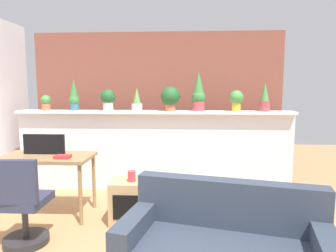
{
  "coord_description": "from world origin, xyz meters",
  "views": [
    {
      "loc": [
        0.48,
        -2.49,
        1.55
      ],
      "look_at": [
        0.26,
        1.36,
        1.07
      ],
      "focal_mm": 31.79,
      "sensor_mm": 36.0,
      "label": 1
    }
  ],
  "objects_px": {
    "office_chair": "(22,209)",
    "book_on_desk": "(63,157)",
    "potted_plant_1": "(74,96)",
    "desk": "(47,162)",
    "potted_plant_7": "(265,99)",
    "potted_plant_5": "(199,93)",
    "potted_plant_6": "(236,99)",
    "tv_monitor": "(44,144)",
    "side_cube_shelf": "(129,201)",
    "potted_plant_0": "(46,102)",
    "potted_plant_2": "(108,99)",
    "vase_on_shelf": "(132,176)",
    "potted_plant_4": "(170,97)",
    "potted_plant_3": "(137,101)"
  },
  "relations": [
    {
      "from": "side_cube_shelf",
      "to": "book_on_desk",
      "type": "distance_m",
      "value": 0.93
    },
    {
      "from": "potted_plant_3",
      "to": "potted_plant_7",
      "type": "height_order",
      "value": "potted_plant_7"
    },
    {
      "from": "potted_plant_7",
      "to": "potted_plant_5",
      "type": "bearing_deg",
      "value": 178.94
    },
    {
      "from": "potted_plant_0",
      "to": "potted_plant_7",
      "type": "xyz_separation_m",
      "value": [
        3.3,
        0.02,
        0.06
      ]
    },
    {
      "from": "potted_plant_3",
      "to": "side_cube_shelf",
      "type": "xyz_separation_m",
      "value": [
        0.07,
        -1.11,
        -1.13
      ]
    },
    {
      "from": "potted_plant_3",
      "to": "vase_on_shelf",
      "type": "height_order",
      "value": "potted_plant_3"
    },
    {
      "from": "potted_plant_6",
      "to": "side_cube_shelf",
      "type": "bearing_deg",
      "value": -141.29
    },
    {
      "from": "potted_plant_7",
      "to": "side_cube_shelf",
      "type": "xyz_separation_m",
      "value": [
        -1.82,
        -1.14,
        -1.16
      ]
    },
    {
      "from": "side_cube_shelf",
      "to": "potted_plant_5",
      "type": "bearing_deg",
      "value": 53.8
    },
    {
      "from": "vase_on_shelf",
      "to": "potted_plant_7",
      "type": "bearing_deg",
      "value": 33.59
    },
    {
      "from": "potted_plant_3",
      "to": "potted_plant_4",
      "type": "height_order",
      "value": "potted_plant_4"
    },
    {
      "from": "potted_plant_3",
      "to": "side_cube_shelf",
      "type": "bearing_deg",
      "value": -86.37
    },
    {
      "from": "potted_plant_6",
      "to": "potted_plant_7",
      "type": "distance_m",
      "value": 0.42
    },
    {
      "from": "potted_plant_2",
      "to": "potted_plant_6",
      "type": "xyz_separation_m",
      "value": [
        1.92,
        0.0,
        -0.0
      ]
    },
    {
      "from": "desk",
      "to": "potted_plant_6",
      "type": "bearing_deg",
      "value": 22.15
    },
    {
      "from": "potted_plant_5",
      "to": "office_chair",
      "type": "height_order",
      "value": "potted_plant_5"
    },
    {
      "from": "potted_plant_5",
      "to": "side_cube_shelf",
      "type": "distance_m",
      "value": 1.91
    },
    {
      "from": "potted_plant_1",
      "to": "potted_plant_2",
      "type": "xyz_separation_m",
      "value": [
        0.53,
        -0.03,
        -0.04
      ]
    },
    {
      "from": "potted_plant_3",
      "to": "potted_plant_5",
      "type": "height_order",
      "value": "potted_plant_5"
    },
    {
      "from": "potted_plant_1",
      "to": "desk",
      "type": "xyz_separation_m",
      "value": [
        0.02,
        -1.02,
        -0.79
      ]
    },
    {
      "from": "potted_plant_3",
      "to": "potted_plant_4",
      "type": "distance_m",
      "value": 0.51
    },
    {
      "from": "side_cube_shelf",
      "to": "book_on_desk",
      "type": "xyz_separation_m",
      "value": [
        -0.78,
        0.01,
        0.52
      ]
    },
    {
      "from": "potted_plant_2",
      "to": "potted_plant_3",
      "type": "relative_size",
      "value": 0.92
    },
    {
      "from": "office_chair",
      "to": "book_on_desk",
      "type": "relative_size",
      "value": 5.13
    },
    {
      "from": "potted_plant_2",
      "to": "potted_plant_6",
      "type": "distance_m",
      "value": 1.92
    },
    {
      "from": "potted_plant_1",
      "to": "book_on_desk",
      "type": "xyz_separation_m",
      "value": [
        0.27,
        -1.15,
        -0.68
      ]
    },
    {
      "from": "potted_plant_7",
      "to": "vase_on_shelf",
      "type": "bearing_deg",
      "value": -146.41
    },
    {
      "from": "potted_plant_1",
      "to": "potted_plant_6",
      "type": "xyz_separation_m",
      "value": [
        2.45,
        -0.03,
        -0.04
      ]
    },
    {
      "from": "desk",
      "to": "office_chair",
      "type": "relative_size",
      "value": 1.21
    },
    {
      "from": "potted_plant_2",
      "to": "potted_plant_4",
      "type": "xyz_separation_m",
      "value": [
        0.95,
        -0.02,
        0.02
      ]
    },
    {
      "from": "potted_plant_6",
      "to": "desk",
      "type": "xyz_separation_m",
      "value": [
        -2.44,
        -0.99,
        -0.74
      ]
    },
    {
      "from": "potted_plant_7",
      "to": "desk",
      "type": "xyz_separation_m",
      "value": [
        -2.85,
        -1.01,
        -0.75
      ]
    },
    {
      "from": "potted_plant_0",
      "to": "potted_plant_2",
      "type": "relative_size",
      "value": 0.73
    },
    {
      "from": "potted_plant_5",
      "to": "office_chair",
      "type": "distance_m",
      "value": 2.76
    },
    {
      "from": "potted_plant_2",
      "to": "potted_plant_4",
      "type": "distance_m",
      "value": 0.95
    },
    {
      "from": "potted_plant_0",
      "to": "potted_plant_5",
      "type": "height_order",
      "value": "potted_plant_5"
    },
    {
      "from": "potted_plant_6",
      "to": "book_on_desk",
      "type": "height_order",
      "value": "potted_plant_6"
    },
    {
      "from": "potted_plant_4",
      "to": "potted_plant_3",
      "type": "bearing_deg",
      "value": 179.53
    },
    {
      "from": "tv_monitor",
      "to": "side_cube_shelf",
      "type": "xyz_separation_m",
      "value": [
        1.09,
        -0.21,
        -0.62
      ]
    },
    {
      "from": "book_on_desk",
      "to": "office_chair",
      "type": "bearing_deg",
      "value": -104.69
    },
    {
      "from": "potted_plant_4",
      "to": "side_cube_shelf",
      "type": "xyz_separation_m",
      "value": [
        -0.43,
        -1.1,
        -1.18
      ]
    },
    {
      "from": "potted_plant_2",
      "to": "potted_plant_7",
      "type": "height_order",
      "value": "potted_plant_7"
    },
    {
      "from": "potted_plant_2",
      "to": "potted_plant_1",
      "type": "bearing_deg",
      "value": 176.33
    },
    {
      "from": "side_cube_shelf",
      "to": "vase_on_shelf",
      "type": "xyz_separation_m",
      "value": [
        0.05,
        -0.04,
        0.31
      ]
    },
    {
      "from": "potted_plant_0",
      "to": "tv_monitor",
      "type": "distance_m",
      "value": 1.1
    },
    {
      "from": "potted_plant_4",
      "to": "side_cube_shelf",
      "type": "bearing_deg",
      "value": -111.42
    },
    {
      "from": "potted_plant_6",
      "to": "book_on_desk",
      "type": "xyz_separation_m",
      "value": [
        -2.18,
        -1.12,
        -0.64
      ]
    },
    {
      "from": "office_chair",
      "to": "side_cube_shelf",
      "type": "height_order",
      "value": "office_chair"
    },
    {
      "from": "potted_plant_7",
      "to": "book_on_desk",
      "type": "xyz_separation_m",
      "value": [
        -2.6,
        -1.14,
        -0.65
      ]
    },
    {
      "from": "potted_plant_3",
      "to": "office_chair",
      "type": "distance_m",
      "value": 2.17
    }
  ]
}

